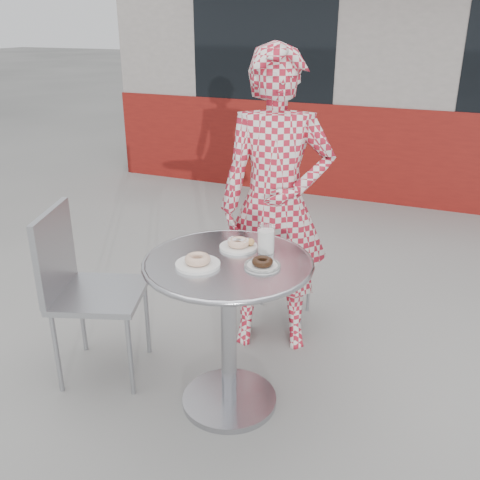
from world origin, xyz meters
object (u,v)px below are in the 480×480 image
at_px(bistro_table, 228,298).
at_px(plate_near, 198,262).
at_px(seated_person, 276,205).
at_px(plate_checker, 262,264).
at_px(chair_left, 101,325).
at_px(plate_far, 239,244).
at_px(chair_far, 280,287).
at_px(milk_cup, 266,240).

bearing_deg(bistro_table, plate_near, -134.22).
bearing_deg(bistro_table, seated_person, 90.21).
distance_m(seated_person, plate_checker, 0.68).
distance_m(chair_left, plate_near, 0.84).
bearing_deg(chair_left, seated_person, -67.26).
distance_m(chair_left, plate_checker, 1.06).
bearing_deg(plate_far, chair_far, 91.85).
relative_size(chair_far, plate_near, 3.87).
distance_m(plate_far, plate_near, 0.27).
relative_size(bistro_table, plate_checker, 4.87).
bearing_deg(milk_cup, bistro_table, -128.04).
relative_size(bistro_table, chair_left, 0.85).
bearing_deg(milk_cup, seated_person, 104.43).
distance_m(plate_far, plate_checker, 0.24).
relative_size(chair_far, chair_left, 0.83).
xyz_separation_m(chair_far, plate_near, (-0.07, -0.97, 0.58)).
distance_m(seated_person, plate_far, 0.50).
relative_size(plate_checker, milk_cup, 1.24).
xyz_separation_m(bistro_table, chair_far, (-0.03, 0.87, -0.36)).
distance_m(chair_left, milk_cup, 1.06).
xyz_separation_m(bistro_table, plate_far, (-0.01, 0.15, 0.21)).
distance_m(bistro_table, milk_cup, 0.33).
xyz_separation_m(seated_person, plate_far, (-0.01, -0.50, -0.04)).
bearing_deg(seated_person, plate_far, -109.71).
height_order(plate_near, plate_checker, plate_near).
height_order(bistro_table, plate_checker, plate_checker).
xyz_separation_m(chair_far, plate_far, (0.02, -0.72, 0.58)).
height_order(bistro_table, chair_far, bistro_table).
xyz_separation_m(bistro_table, seated_person, (-0.00, 0.65, 0.26)).
xyz_separation_m(chair_far, chair_left, (-0.72, -0.89, 0.05)).
height_order(chair_left, plate_checker, chair_left).
height_order(chair_far, plate_far, plate_far).
bearing_deg(seated_person, plate_near, -116.31).
height_order(chair_far, plate_near, plate_near).
xyz_separation_m(seated_person, milk_cup, (0.13, -0.49, -0.00)).
bearing_deg(plate_checker, plate_far, 138.95).
height_order(chair_left, plate_far, chair_left).
bearing_deg(chair_far, bistro_table, 84.89).
relative_size(plate_far, plate_checker, 1.12).
bearing_deg(chair_far, seated_person, 90.77).
bearing_deg(chair_far, chair_left, 44.01).
xyz_separation_m(plate_near, plate_checker, (0.27, 0.10, -0.01)).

